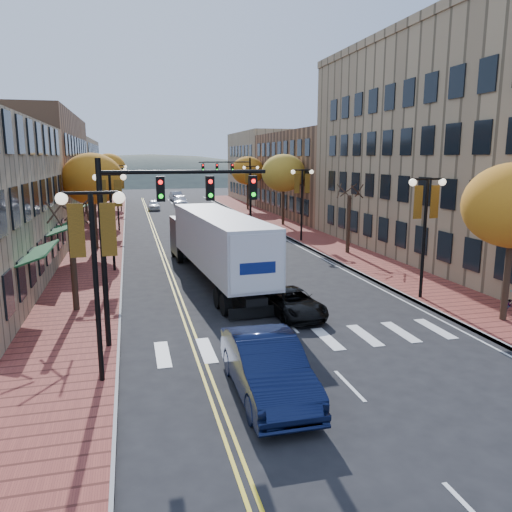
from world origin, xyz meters
TOP-DOWN VIEW (x-y plane):
  - ground at (0.00, 0.00)m, footprint 200.00×200.00m
  - sidewalk_left at (-9.00, 32.50)m, footprint 4.00×85.00m
  - sidewalk_right at (9.00, 32.50)m, footprint 4.00×85.00m
  - building_left_mid at (-17.00, 36.00)m, footprint 12.00×24.00m
  - building_left_far at (-17.00, 61.00)m, footprint 12.00×26.00m
  - building_right_near at (18.50, 16.00)m, footprint 15.00×28.00m
  - building_right_mid at (18.50, 42.00)m, footprint 15.00×24.00m
  - building_right_far at (18.50, 64.00)m, footprint 15.00×20.00m
  - tree_left_a at (-9.00, 8.00)m, footprint 0.28×0.28m
  - tree_left_b at (-9.00, 24.00)m, footprint 4.48×4.48m
  - tree_left_c at (-9.00, 40.00)m, footprint 4.16×4.16m
  - tree_left_d at (-9.00, 58.00)m, footprint 4.61×4.61m
  - tree_right_b at (9.00, 18.00)m, footprint 0.28×0.28m
  - tree_right_c at (9.00, 34.00)m, footprint 4.48×4.48m
  - tree_right_d at (9.00, 50.00)m, footprint 4.35×4.35m
  - lamp_left_a at (-7.50, 0.00)m, footprint 1.96×0.36m
  - lamp_left_b at (-7.50, 16.00)m, footprint 1.96×0.36m
  - lamp_left_c at (-7.50, 34.00)m, footprint 1.96×0.36m
  - lamp_left_d at (-7.50, 52.00)m, footprint 1.96×0.36m
  - lamp_right_a at (7.50, 6.00)m, footprint 1.96×0.36m
  - lamp_right_b at (7.50, 24.00)m, footprint 1.96×0.36m
  - lamp_right_c at (7.50, 42.00)m, footprint 1.96×0.36m
  - traffic_mast_near at (-5.48, 3.00)m, footprint 6.10×0.35m
  - traffic_mast_far at (5.48, 42.00)m, footprint 6.10×0.34m
  - semi_truck at (-1.84, 12.48)m, footprint 3.73×16.20m
  - navy_sedan at (-2.66, -1.94)m, footprint 1.91×5.45m
  - black_suv at (0.50, 5.18)m, footprint 2.36×4.47m
  - car_far_white at (-3.24, 53.69)m, footprint 1.77×4.14m
  - car_far_silver at (0.85, 58.74)m, footprint 2.28×4.98m
  - car_far_oncoming at (1.07, 68.65)m, footprint 1.93×4.72m
  - bicycle at (9.87, 2.60)m, footprint 1.89×1.25m

SIDE VIEW (x-z plane):
  - ground at x=0.00m, z-range 0.00..0.00m
  - sidewalk_left at x=-9.00m, z-range 0.00..0.15m
  - sidewalk_right at x=9.00m, z-range 0.00..0.15m
  - black_suv at x=0.50m, z-range 0.00..1.20m
  - bicycle at x=9.87m, z-range 0.15..1.09m
  - car_far_white at x=-3.24m, z-range 0.00..1.39m
  - car_far_silver at x=0.85m, z-range 0.00..1.41m
  - car_far_oncoming at x=1.07m, z-range 0.00..1.52m
  - navy_sedan at x=-2.66m, z-range 0.00..1.79m
  - tree_left_a at x=-9.00m, z-range 0.15..4.35m
  - tree_right_b at x=9.00m, z-range 0.15..4.35m
  - semi_truck at x=-1.84m, z-range 0.34..4.35m
  - lamp_left_a at x=-7.50m, z-range 1.27..7.32m
  - lamp_left_b at x=-7.50m, z-range 1.27..7.32m
  - lamp_left_c at x=-7.50m, z-range 1.27..7.32m
  - lamp_left_d at x=-7.50m, z-range 1.27..7.32m
  - lamp_right_a at x=7.50m, z-range 1.27..7.32m
  - lamp_right_b at x=7.50m, z-range 1.27..7.32m
  - lamp_right_c at x=7.50m, z-range 1.27..7.32m
  - building_left_far at x=-17.00m, z-range 0.00..9.50m
  - traffic_mast_near at x=-5.48m, z-range 1.42..8.42m
  - traffic_mast_far at x=5.48m, z-range 1.42..8.42m
  - building_right_mid at x=18.50m, z-range 0.00..10.00m
  - tree_left_c at x=-9.00m, z-range 1.71..8.40m
  - tree_right_d at x=9.00m, z-range 1.79..8.79m
  - tree_left_b at x=-9.00m, z-range 1.84..9.05m
  - tree_right_c at x=9.00m, z-range 1.84..9.05m
  - building_left_mid at x=-17.00m, z-range 0.00..11.00m
  - building_right_far at x=18.50m, z-range 0.00..11.00m
  - tree_left_d at x=-9.00m, z-range 1.89..9.31m
  - building_right_near at x=18.50m, z-range 0.00..15.00m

